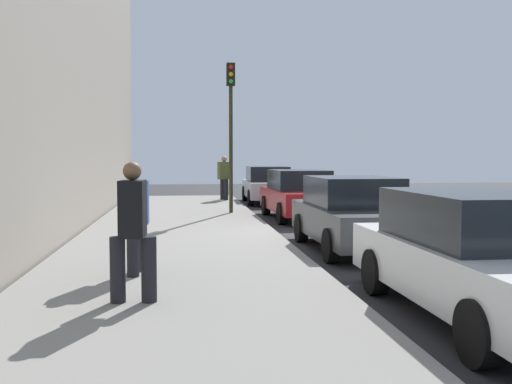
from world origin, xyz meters
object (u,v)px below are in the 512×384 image
Objects in this scene: parked_car_red at (300,194)px; parked_car_silver at (268,185)px; parked_car_charcoal at (354,214)px; traffic_light_pole at (231,113)px; pedestrian_black_coat at (133,228)px; pedestrian_blue_coat at (134,217)px; parked_car_white at (482,256)px; pedestrian_olive_coat at (224,177)px.

parked_car_silver is at bearing -179.05° from parked_car_red.
traffic_light_pole is at bearing -163.74° from parked_car_charcoal.
parked_car_charcoal is 2.51× the size of pedestrian_black_coat.
parked_car_silver is 2.77× the size of pedestrian_blue_coat.
traffic_light_pole is at bearing -19.55° from parked_car_silver.
parked_car_red is 1.03× the size of parked_car_charcoal.
pedestrian_blue_coat is (-2.48, -4.27, 0.27)m from parked_car_white.
parked_car_silver and parked_car_red have the same top height.
parked_car_red is 9.89m from pedestrian_blue_coat.
pedestrian_blue_coat is at bearing -56.88° from parked_car_charcoal.
parked_car_charcoal is 6.11m from pedestrian_black_coat.
pedestrian_blue_coat is at bearing -120.18° from parked_car_white.
pedestrian_olive_coat is at bearing -90.55° from parked_car_silver.
parked_car_silver is 6.41m from traffic_light_pole.
parked_car_charcoal is 2.64× the size of pedestrian_blue_coat.
pedestrian_blue_coat is at bearing -13.15° from traffic_light_pole.
pedestrian_blue_coat is at bearing -15.54° from parked_car_silver.
pedestrian_olive_coat reaches higher than pedestrian_black_coat.
parked_car_red is at bearing 179.76° from parked_car_white.
parked_car_red is at bearing 0.95° from parked_car_silver.
parked_car_white is (11.37, -0.05, 0.00)m from parked_car_red.
parked_car_white is 2.63× the size of pedestrian_olive_coat.
parked_car_red is 2.50× the size of pedestrian_olive_coat.
parked_car_charcoal is 2.42× the size of pedestrian_olive_coat.
traffic_light_pole is at bearing 166.85° from pedestrian_blue_coat.
parked_car_silver is 17.64m from parked_car_white.
pedestrian_black_coat reaches higher than parked_car_red.
pedestrian_black_coat reaches higher than parked_car_white.
pedestrian_olive_coat reaches higher than pedestrian_blue_coat.
parked_car_silver is 2.54× the size of pedestrian_olive_coat.
parked_car_charcoal is 0.92× the size of traffic_light_pole.
pedestrian_black_coat is 1.75m from pedestrian_blue_coat.
parked_car_white is at bearing 9.50° from traffic_light_pole.
parked_car_red is 6.57m from pedestrian_olive_coat.
parked_car_charcoal is 5.07m from pedestrian_blue_coat.
pedestrian_black_coat reaches higher than pedestrian_blue_coat.
pedestrian_blue_coat is (-1.75, -0.13, -0.05)m from pedestrian_black_coat.
parked_car_silver is 12.39m from parked_car_charcoal.
pedestrian_olive_coat reaches higher than parked_car_red.
parked_car_white is at bearing 0.18° from parked_car_silver.
parked_car_silver is 1.02× the size of parked_car_red.
parked_car_charcoal is 7.57m from traffic_light_pole.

